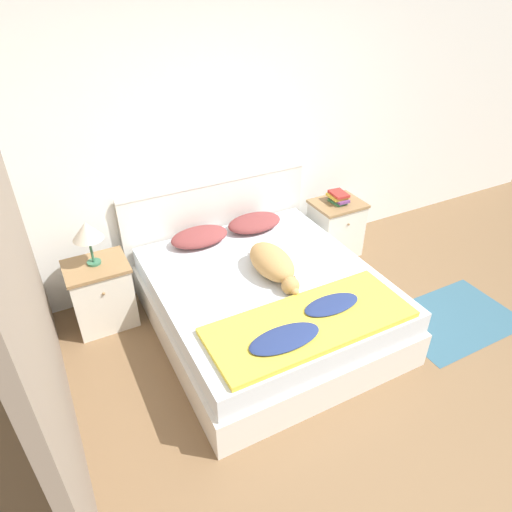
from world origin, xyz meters
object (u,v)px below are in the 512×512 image
nightstand_right (335,228)px  table_lamp (87,232)px  pillow_left (200,237)px  pillow_right (254,223)px  book_stack (338,197)px  nightstand_left (102,294)px  dog (273,263)px  bed (267,303)px

nightstand_right → table_lamp: bearing=179.4°
nightstand_right → pillow_left: pillow_left is taller
pillow_left → pillow_right: (0.55, 0.00, 0.00)m
nightstand_right → book_stack: 0.35m
nightstand_left → dog: 1.46m
nightstand_right → dog: size_ratio=0.80×
nightstand_right → pillow_left: (-1.47, 0.06, 0.27)m
table_lamp → dog: bearing=-28.6°
pillow_right → nightstand_right: bearing=-3.5°
pillow_left → pillow_right: size_ratio=1.00×
bed → nightstand_left: (-1.20, 0.70, 0.05)m
book_stack → nightstand_left: bearing=-179.8°
pillow_left → nightstand_right: bearing=-2.2°
nightstand_left → pillow_right: (1.47, 0.06, 0.27)m
bed → book_stack: bearing=30.5°
pillow_right → table_lamp: bearing=-178.8°
nightstand_left → dog: bearing=-27.7°
pillow_left → table_lamp: (-0.92, -0.03, 0.32)m
pillow_right → dog: (-0.21, -0.72, 0.04)m
pillow_right → dog: dog is taller
pillow_right → book_stack: size_ratio=2.30×
book_stack → table_lamp: 2.41m
dog → book_stack: (1.13, 0.67, 0.04)m
bed → nightstand_left: size_ratio=3.26×
bed → nightstand_right: nightstand_right is taller
nightstand_left → pillow_right: size_ratio=1.13×
nightstand_right → pillow_right: pillow_right is taller
nightstand_left → nightstand_right: size_ratio=1.00×
bed → pillow_left: bearing=110.2°
nightstand_left → dog: size_ratio=0.80×
pillow_right → book_stack: 0.93m
bed → table_lamp: table_lamp is taller
dog → table_lamp: size_ratio=1.95×
pillow_left → bed: bearing=-69.8°
nightstand_left → nightstand_right: (2.40, 0.00, 0.00)m
pillow_left → pillow_right: 0.55m
bed → table_lamp: size_ratio=5.12×
pillow_left → book_stack: book_stack is taller
bed → dog: (0.07, 0.03, 0.36)m
nightstand_right → pillow_right: 0.96m
pillow_left → dog: bearing=-64.5°
bed → book_stack: book_stack is taller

